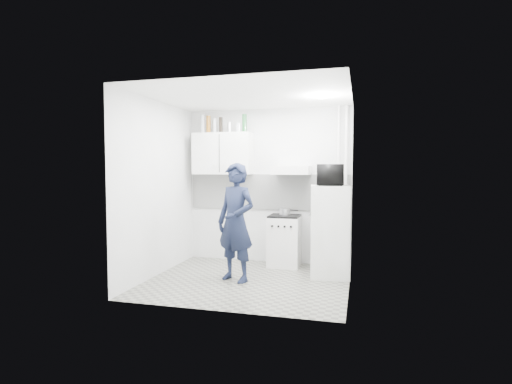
# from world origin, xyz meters

# --- Properties ---
(floor) EXTENTS (2.80, 2.80, 0.00)m
(floor) POSITION_xyz_m (0.00, 0.00, 0.00)
(floor) COLOR slate
(floor) RESTS_ON ground
(ceiling) EXTENTS (2.80, 2.80, 0.00)m
(ceiling) POSITION_xyz_m (0.00, 0.00, 2.60)
(ceiling) COLOR white
(ceiling) RESTS_ON wall_back
(wall_back) EXTENTS (2.80, 0.00, 2.80)m
(wall_back) POSITION_xyz_m (0.00, 1.25, 1.30)
(wall_back) COLOR silver
(wall_back) RESTS_ON floor
(wall_left) EXTENTS (0.00, 2.60, 2.60)m
(wall_left) POSITION_xyz_m (-1.40, 0.00, 1.30)
(wall_left) COLOR silver
(wall_left) RESTS_ON floor
(wall_right) EXTENTS (0.00, 2.60, 2.60)m
(wall_right) POSITION_xyz_m (1.40, 0.00, 1.30)
(wall_right) COLOR silver
(wall_right) RESTS_ON floor
(person) EXTENTS (0.72, 0.60, 1.67)m
(person) POSITION_xyz_m (-0.17, -0.03, 0.84)
(person) COLOR black
(person) RESTS_ON floor
(stove) EXTENTS (0.51, 0.51, 0.81)m
(stove) POSITION_xyz_m (0.34, 1.00, 0.40)
(stove) COLOR white
(stove) RESTS_ON floor
(fridge) EXTENTS (0.62, 0.62, 1.35)m
(fridge) POSITION_xyz_m (1.10, 0.55, 0.67)
(fridge) COLOR white
(fridge) RESTS_ON floor
(stove_top) EXTENTS (0.48, 0.48, 0.03)m
(stove_top) POSITION_xyz_m (0.34, 1.00, 0.82)
(stove_top) COLOR black
(stove_top) RESTS_ON stove
(saucepan) EXTENTS (0.18, 0.18, 0.10)m
(saucepan) POSITION_xyz_m (0.33, 1.06, 0.89)
(saucepan) COLOR silver
(saucepan) RESTS_ON stove_top
(microwave) EXTENTS (0.58, 0.42, 0.31)m
(microwave) POSITION_xyz_m (1.10, 0.55, 1.50)
(microwave) COLOR black
(microwave) RESTS_ON fridge
(bottle_a) EXTENTS (0.07, 0.07, 0.32)m
(bottle_a) POSITION_xyz_m (-1.11, 1.07, 2.36)
(bottle_a) COLOR #B2B7BC
(bottle_a) RESTS_ON upper_cabinet
(bottle_b) EXTENTS (0.08, 0.08, 0.30)m
(bottle_b) POSITION_xyz_m (-1.01, 1.07, 2.35)
(bottle_b) COLOR brown
(bottle_b) RESTS_ON upper_cabinet
(bottle_c) EXTENTS (0.06, 0.06, 0.25)m
(bottle_c) POSITION_xyz_m (-0.90, 1.07, 2.32)
(bottle_c) COLOR #B2B7BC
(bottle_c) RESTS_ON upper_cabinet
(bottle_d) EXTENTS (0.06, 0.06, 0.27)m
(bottle_d) POSITION_xyz_m (-0.78, 1.07, 2.33)
(bottle_d) COLOR black
(bottle_d) RESTS_ON upper_cabinet
(canister_a) EXTENTS (0.07, 0.07, 0.17)m
(canister_a) POSITION_xyz_m (-0.63, 1.07, 2.29)
(canister_a) COLOR silver
(canister_a) RESTS_ON upper_cabinet
(canister_b) EXTENTS (0.08, 0.08, 0.16)m
(canister_b) POSITION_xyz_m (-0.47, 1.07, 2.28)
(canister_b) COLOR #B2B7BC
(canister_b) RESTS_ON upper_cabinet
(bottle_e) EXTENTS (0.08, 0.08, 0.30)m
(bottle_e) POSITION_xyz_m (-0.36, 1.07, 2.35)
(bottle_e) COLOR #144C1E
(bottle_e) RESTS_ON upper_cabinet
(upper_cabinet) EXTENTS (1.00, 0.35, 0.70)m
(upper_cabinet) POSITION_xyz_m (-0.75, 1.07, 1.85)
(upper_cabinet) COLOR white
(upper_cabinet) RESTS_ON wall_back
(range_hood) EXTENTS (0.60, 0.50, 0.14)m
(range_hood) POSITION_xyz_m (0.45, 1.00, 1.57)
(range_hood) COLOR white
(range_hood) RESTS_ON wall_back
(backsplash) EXTENTS (2.74, 0.03, 0.60)m
(backsplash) POSITION_xyz_m (0.00, 1.24, 1.20)
(backsplash) COLOR white
(backsplash) RESTS_ON wall_back
(pipe_a) EXTENTS (0.05, 0.05, 2.60)m
(pipe_a) POSITION_xyz_m (1.30, 1.17, 1.30)
(pipe_a) COLOR white
(pipe_a) RESTS_ON floor
(pipe_b) EXTENTS (0.04, 0.04, 2.60)m
(pipe_b) POSITION_xyz_m (1.18, 1.17, 1.30)
(pipe_b) COLOR white
(pipe_b) RESTS_ON floor
(ceiling_spot_fixture) EXTENTS (0.10, 0.10, 0.02)m
(ceiling_spot_fixture) POSITION_xyz_m (1.00, 0.20, 2.57)
(ceiling_spot_fixture) COLOR white
(ceiling_spot_fixture) RESTS_ON ceiling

